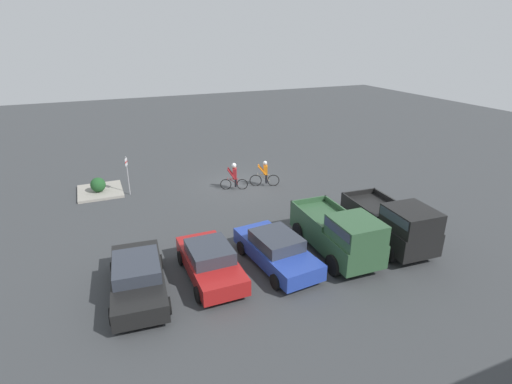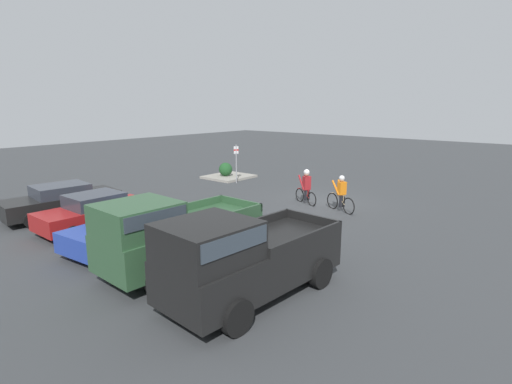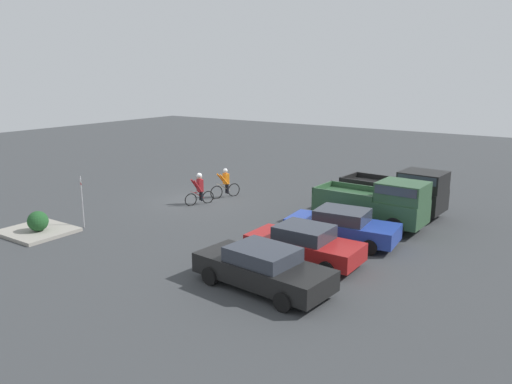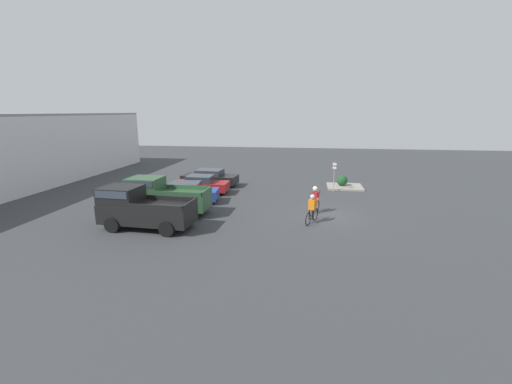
% 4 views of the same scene
% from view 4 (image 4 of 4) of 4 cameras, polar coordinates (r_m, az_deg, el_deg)
% --- Properties ---
extents(ground_plane, '(80.00, 80.00, 0.00)m').
position_cam_4_polar(ground_plane, '(21.45, 11.59, -3.83)').
color(ground_plane, '#383A3D').
extents(pickup_truck_0, '(2.41, 5.09, 2.27)m').
position_cam_4_polar(pickup_truck_0, '(19.51, -18.77, -2.44)').
color(pickup_truck_0, black).
rests_on(pickup_truck_0, ground_plane).
extents(pickup_truck_1, '(2.26, 5.02, 2.25)m').
position_cam_4_polar(pickup_truck_1, '(21.91, -15.34, -0.52)').
color(pickup_truck_1, '#2D5133').
rests_on(pickup_truck_1, ground_plane).
extents(sedan_0, '(2.32, 4.68, 1.42)m').
position_cam_4_polar(sedan_0, '(24.36, -11.69, -0.06)').
color(sedan_0, '#233D9E').
rests_on(sedan_0, ground_plane).
extents(sedan_1, '(1.97, 4.28, 1.40)m').
position_cam_4_polar(sedan_1, '(26.88, -9.24, 1.26)').
color(sedan_1, maroon).
rests_on(sedan_1, ground_plane).
extents(sedan_2, '(2.33, 4.83, 1.40)m').
position_cam_4_polar(sedan_2, '(29.52, -7.70, 2.41)').
color(sedan_2, black).
rests_on(sedan_2, ground_plane).
extents(cyclist_0, '(1.61, 0.71, 1.73)m').
position_cam_4_polar(cyclist_0, '(21.60, 9.76, -1.14)').
color(cyclist_0, black).
rests_on(cyclist_0, ground_plane).
extents(cyclist_1, '(1.78, 0.76, 1.69)m').
position_cam_4_polar(cyclist_1, '(19.69, 9.33, -2.76)').
color(cyclist_1, black).
rests_on(cyclist_1, ground_plane).
extents(fire_lane_sign, '(0.16, 0.28, 2.39)m').
position_cam_4_polar(fire_lane_sign, '(27.57, 12.90, 2.97)').
color(fire_lane_sign, '#9E9EA3').
rests_on(fire_lane_sign, ground_plane).
extents(curb_island, '(2.58, 2.86, 0.15)m').
position_cam_4_polar(curb_island, '(29.54, 14.55, 0.86)').
color(curb_island, gray).
rests_on(curb_island, ground_plane).
extents(shrub, '(0.88, 0.88, 0.88)m').
position_cam_4_polar(shrub, '(29.48, 14.16, 1.88)').
color(shrub, '#1E4C23').
rests_on(shrub, curb_island).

